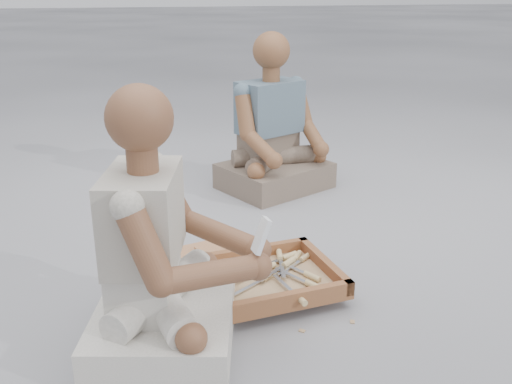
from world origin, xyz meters
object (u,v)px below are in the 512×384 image
object	(u,v)px
carved_panel	(201,269)
craftsman	(160,263)
tool_tray	(265,279)
companion	(274,138)

from	to	relation	value
carved_panel	craftsman	xyz separation A→B (m)	(-0.19, -0.43, 0.26)
tool_tray	craftsman	distance (m)	0.49
tool_tray	companion	size ratio (longest dim) A/B	0.64
tool_tray	companion	xyz separation A→B (m)	(0.36, 1.13, 0.22)
companion	craftsman	bearing A→B (deg)	36.30
carved_panel	tool_tray	xyz separation A→B (m)	(0.20, -0.22, 0.04)
companion	carved_panel	bearing A→B (deg)	33.83
carved_panel	companion	xyz separation A→B (m)	(0.56, 0.91, 0.26)
carved_panel	companion	bearing A→B (deg)	58.26
carved_panel	companion	world-z (taller)	companion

